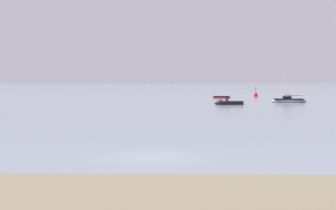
% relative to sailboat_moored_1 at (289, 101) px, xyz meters
% --- Properties ---
extents(ground_plane, '(800.00, 800.00, 0.00)m').
position_rel_sailboat_moored_1_xyz_m(ground_plane, '(-19.86, -64.53, -0.29)').
color(ground_plane, gray).
extents(sailboat_moored_1, '(6.04, 2.15, 6.68)m').
position_rel_sailboat_moored_1_xyz_m(sailboat_moored_1, '(0.00, 0.00, 0.00)').
color(sailboat_moored_1, gray).
rests_on(sailboat_moored_1, ground).
extents(rowboat_moored_5, '(3.95, 1.97, 0.60)m').
position_rel_sailboat_moored_1_xyz_m(rowboat_moored_5, '(-9.99, 20.29, -0.13)').
color(rowboat_moored_5, red).
rests_on(rowboat_moored_5, ground).
extents(motorboat_moored_3, '(4.70, 2.15, 1.56)m').
position_rel_sailboat_moored_1_xyz_m(motorboat_moored_3, '(-11.33, -7.82, -0.08)').
color(motorboat_moored_3, black).
rests_on(motorboat_moored_3, ground).
extents(channel_buoy, '(0.90, 0.90, 2.30)m').
position_rel_sailboat_moored_1_xyz_m(channel_buoy, '(-1.64, 29.16, 0.17)').
color(channel_buoy, red).
rests_on(channel_buoy, ground).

